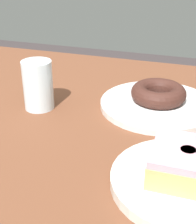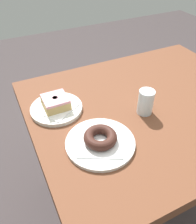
{
  "view_description": "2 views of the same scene",
  "coord_description": "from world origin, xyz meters",
  "px_view_note": "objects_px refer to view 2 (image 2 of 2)",
  "views": [
    {
      "loc": [
        0.38,
        -0.52,
        1.08
      ],
      "look_at": [
        0.21,
        -0.03,
        0.82
      ],
      "focal_mm": 53.72,
      "sensor_mm": 36.0,
      "label": 1
    },
    {
      "loc": [
        0.54,
        0.59,
        1.36
      ],
      "look_at": [
        0.26,
        0.01,
        0.82
      ],
      "focal_mm": 36.99,
      "sensor_mm": 36.0,
      "label": 2
    }
  ],
  "objects_px": {
    "plate_chocolate_ring": "(100,143)",
    "water_glass": "(146,102)",
    "donut_glazed_square": "(56,102)",
    "donut_chocolate_ring": "(100,137)",
    "plate_glazed_square": "(57,108)"
  },
  "relations": [
    {
      "from": "plate_chocolate_ring",
      "to": "water_glass",
      "type": "relative_size",
      "value": 2.37
    },
    {
      "from": "donut_glazed_square",
      "to": "donut_chocolate_ring",
      "type": "distance_m",
      "value": 0.25
    },
    {
      "from": "donut_chocolate_ring",
      "to": "water_glass",
      "type": "relative_size",
      "value": 1.13
    },
    {
      "from": "plate_chocolate_ring",
      "to": "water_glass",
      "type": "height_order",
      "value": "water_glass"
    },
    {
      "from": "plate_glazed_square",
      "to": "donut_chocolate_ring",
      "type": "xyz_separation_m",
      "value": [
        -0.08,
        0.24,
        0.02
      ]
    },
    {
      "from": "plate_chocolate_ring",
      "to": "donut_chocolate_ring",
      "type": "relative_size",
      "value": 2.1
    },
    {
      "from": "plate_chocolate_ring",
      "to": "donut_chocolate_ring",
      "type": "bearing_deg",
      "value": 0.0
    },
    {
      "from": "donut_chocolate_ring",
      "to": "water_glass",
      "type": "bearing_deg",
      "value": -161.68
    },
    {
      "from": "plate_chocolate_ring",
      "to": "plate_glazed_square",
      "type": "bearing_deg",
      "value": -72.32
    },
    {
      "from": "donut_chocolate_ring",
      "to": "water_glass",
      "type": "height_order",
      "value": "water_glass"
    },
    {
      "from": "plate_glazed_square",
      "to": "plate_chocolate_ring",
      "type": "bearing_deg",
      "value": 107.68
    },
    {
      "from": "donut_chocolate_ring",
      "to": "water_glass",
      "type": "xyz_separation_m",
      "value": [
        -0.23,
        -0.08,
        0.02
      ]
    },
    {
      "from": "plate_glazed_square",
      "to": "water_glass",
      "type": "height_order",
      "value": "water_glass"
    },
    {
      "from": "donut_glazed_square",
      "to": "plate_chocolate_ring",
      "type": "xyz_separation_m",
      "value": [
        -0.08,
        0.24,
        -0.03
      ]
    },
    {
      "from": "plate_glazed_square",
      "to": "donut_glazed_square",
      "type": "xyz_separation_m",
      "value": [
        -0.0,
        0.0,
        0.03
      ]
    }
  ]
}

